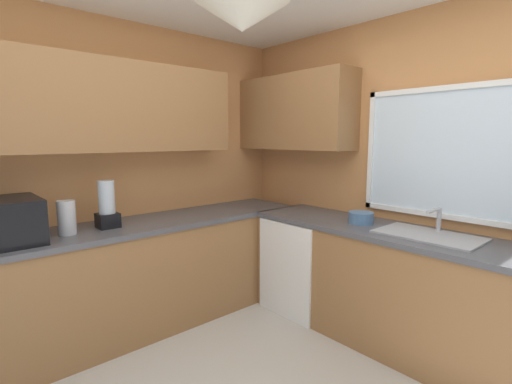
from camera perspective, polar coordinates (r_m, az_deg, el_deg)
name	(u,v)px	position (r m, az deg, el deg)	size (l,w,h in m)	color
room_shell	(226,103)	(2.69, -4.60, 13.38)	(3.65, 3.61, 2.58)	#C6844C
counter_run_left	(128,279)	(3.23, -19.06, -12.42)	(0.65, 3.22, 0.88)	olive
counter_run_back	(415,294)	(3.01, 23.15, -14.14)	(2.74, 0.65, 0.88)	olive
dishwasher	(306,263)	(3.51, 7.64, -10.75)	(0.60, 0.60, 0.84)	white
microwave	(8,221)	(2.89, -33.69, -3.70)	(0.48, 0.36, 0.29)	black
kettle	(67,218)	(2.93, -27.00, -3.52)	(0.12, 0.12, 0.24)	#B7B7BC
sink_assembly	(429,235)	(2.86, 24.93, -5.96)	(0.67, 0.40, 0.19)	#9EA0A5
bowl	(361,218)	(3.09, 15.76, -3.80)	(0.19, 0.19, 0.09)	#4C7099
blender_appliance	(107,207)	(3.03, -21.86, -2.08)	(0.15, 0.15, 0.36)	black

